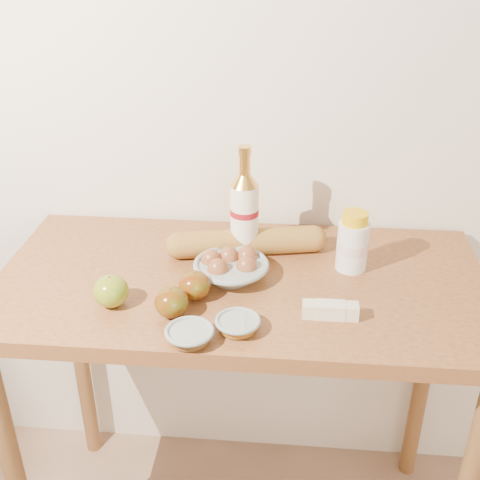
# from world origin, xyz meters

# --- Properties ---
(back_wall) EXTENTS (3.50, 0.02, 2.60)m
(back_wall) POSITION_xyz_m (0.00, 1.51, 1.30)
(back_wall) COLOR silver
(back_wall) RESTS_ON ground
(table) EXTENTS (1.20, 0.60, 0.90)m
(table) POSITION_xyz_m (0.00, 1.18, 0.78)
(table) COLOR #9C6032
(table) RESTS_ON ground
(bourbon_bottle) EXTENTS (0.09, 0.09, 0.29)m
(bourbon_bottle) POSITION_xyz_m (-0.00, 1.30, 1.02)
(bourbon_bottle) COLOR white
(bourbon_bottle) RESTS_ON table
(cream_bottle) EXTENTS (0.10, 0.10, 0.15)m
(cream_bottle) POSITION_xyz_m (0.27, 1.25, 0.97)
(cream_bottle) COLOR white
(cream_bottle) RESTS_ON table
(egg_bowl) EXTENTS (0.23, 0.23, 0.07)m
(egg_bowl) POSITION_xyz_m (-0.03, 1.18, 0.93)
(egg_bowl) COLOR gray
(egg_bowl) RESTS_ON table
(baguette) EXTENTS (0.43, 0.15, 0.07)m
(baguette) POSITION_xyz_m (0.00, 1.30, 0.94)
(baguette) COLOR #B28136
(baguette) RESTS_ON table
(apple_yellowgreen) EXTENTS (0.08, 0.08, 0.07)m
(apple_yellowgreen) POSITION_xyz_m (-0.28, 1.04, 0.94)
(apple_yellowgreen) COLOR olive
(apple_yellowgreen) RESTS_ON table
(apple_redgreen_front) EXTENTS (0.08, 0.08, 0.07)m
(apple_redgreen_front) POSITION_xyz_m (-0.14, 1.01, 0.93)
(apple_redgreen_front) COLOR maroon
(apple_redgreen_front) RESTS_ON table
(apple_redgreen_right) EXTENTS (0.10, 0.10, 0.07)m
(apple_redgreen_right) POSITION_xyz_m (-0.10, 1.08, 0.93)
(apple_redgreen_right) COLOR #850707
(apple_redgreen_right) RESTS_ON table
(sugar_bowl) EXTENTS (0.11, 0.11, 0.03)m
(sugar_bowl) POSITION_xyz_m (-0.08, 0.92, 0.92)
(sugar_bowl) COLOR gray
(sugar_bowl) RESTS_ON table
(syrup_bowl) EXTENTS (0.12, 0.12, 0.03)m
(syrup_bowl) POSITION_xyz_m (0.01, 0.97, 0.92)
(syrup_bowl) COLOR gray
(syrup_bowl) RESTS_ON table
(butter_stick) EXTENTS (0.12, 0.04, 0.04)m
(butter_stick) POSITION_xyz_m (0.21, 1.03, 0.92)
(butter_stick) COLOR beige
(butter_stick) RESTS_ON table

